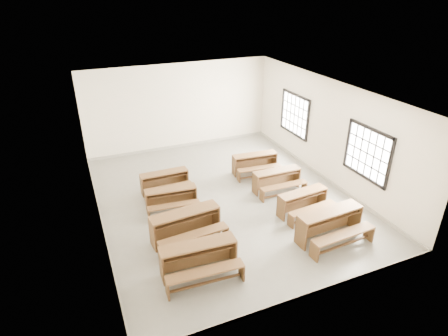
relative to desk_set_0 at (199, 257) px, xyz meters
name	(u,v)px	position (x,y,z in m)	size (l,w,h in m)	color
room	(227,130)	(1.83, 2.71, 1.71)	(8.50, 8.50, 3.20)	slate
desk_set_0	(199,257)	(0.00, 0.00, 0.00)	(1.71, 0.95, 0.75)	brown
desk_set_1	(186,224)	(0.12, 1.27, 0.02)	(1.79, 1.04, 0.78)	brown
desk_set_2	(171,198)	(0.16, 2.75, -0.06)	(1.48, 0.87, 0.64)	brown
desk_set_3	(165,181)	(0.25, 3.78, -0.06)	(1.43, 0.75, 0.64)	brown
desk_set_4	(331,223)	(3.39, -0.09, 0.02)	(1.77, 0.99, 0.78)	brown
desk_set_5	(303,201)	(3.43, 1.15, -0.06)	(1.51, 0.88, 0.65)	brown
desk_set_6	(277,179)	(3.42, 2.53, -0.05)	(1.49, 0.79, 0.67)	brown
desk_set_7	(255,162)	(3.34, 3.84, -0.05)	(1.55, 0.90, 0.67)	brown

